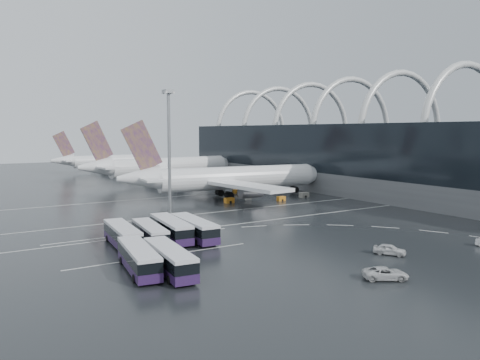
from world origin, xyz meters
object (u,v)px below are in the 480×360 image
airliner_gate_b (162,167)px  bus_row_near_a (122,235)px  bus_row_near_c (171,229)px  gse_cart_belly_b (247,194)px  bus_row_far_a (139,258)px  gse_cart_belly_e (236,191)px  bus_row_far_b (169,259)px  gse_cart_belly_d (304,195)px  gse_cart_belly_a (281,199)px  airliner_gate_c (108,161)px  van_curve_a (386,273)px  gse_cart_belly_c (229,200)px  van_curve_b (390,249)px  floodlight_mast (169,137)px  bus_row_near_b (150,233)px  bus_row_near_d (194,228)px  airliner_main (228,179)px

airliner_gate_b → bus_row_near_a: (-40.71, -82.56, -3.50)m
bus_row_near_c → gse_cart_belly_b: size_ratio=6.22×
bus_row_far_a → gse_cart_belly_e: (50.41, 58.36, -1.27)m
bus_row_near_a → gse_cart_belly_e: bearing=-42.7°
bus_row_near_c → bus_row_far_b: 18.44m
gse_cart_belly_d → gse_cart_belly_a: bearing=-169.1°
airliner_gate_c → van_curve_a: airliner_gate_c is taller
airliner_gate_b → gse_cart_belly_b: size_ratio=26.87×
gse_cart_belly_c → gse_cart_belly_e: gse_cart_belly_c is taller
bus_row_far_a → gse_cart_belly_d: bearing=-48.5°
bus_row_near_a → gse_cart_belly_e: (48.03, 44.37, -1.29)m
airliner_gate_b → gse_cart_belly_e: 39.17m
airliner_gate_c → van_curve_b: 162.85m
floodlight_mast → airliner_gate_c: bearing=79.9°
van_curve_a → gse_cart_belly_d: size_ratio=2.16×
floodlight_mast → gse_cart_belly_c: (19.84, 8.76, -16.07)m
bus_row_near_b → bus_row_near_d: 7.44m
airliner_main → bus_row_near_d: size_ratio=4.35×
gse_cart_belly_a → gse_cart_belly_c: size_ratio=0.89×
bus_row_near_a → gse_cart_belly_a: (50.20, 25.60, -1.26)m
bus_row_far_b → bus_row_near_d: bearing=-30.5°
bus_row_far_a → van_curve_a: 30.99m
floodlight_mast → gse_cart_belly_b: (30.14, 16.51, -16.10)m
airliner_main → floodlight_mast: size_ratio=2.31×
bus_row_near_b → airliner_gate_c: bearing=-7.3°
airliner_gate_c → bus_row_near_b: size_ratio=3.89×
bus_row_near_d → floodlight_mast: floodlight_mast is taller
airliner_main → van_curve_b: size_ratio=13.31×
bus_row_near_c → gse_cart_belly_a: bus_row_near_c is taller
airliner_gate_b → airliner_gate_c: bearing=86.9°
gse_cart_belly_a → gse_cart_belly_c: 13.87m
airliner_gate_c → floodlight_mast: floodlight_mast is taller
bus_row_near_d → gse_cart_belly_a: bus_row_near_d is taller
gse_cart_belly_b → gse_cart_belly_d: 15.73m
bus_row_far_a → gse_cart_belly_c: 58.78m
bus_row_near_a → gse_cart_belly_a: size_ratio=6.49×
van_curve_a → gse_cart_belly_b: van_curve_a is taller
bus_row_near_b → van_curve_a: bearing=-144.8°
airliner_gate_b → gse_cart_belly_b: (6.53, -45.12, -4.71)m
bus_row_near_b → bus_row_near_c: bus_row_near_c is taller
airliner_gate_c → bus_row_near_d: (-26.12, -138.68, -2.63)m
gse_cart_belly_c → gse_cart_belly_b: bearing=37.0°
airliner_main → gse_cart_belly_b: airliner_main is taller
bus_row_near_c → gse_cart_belly_e: bus_row_near_c is taller
bus_row_far_b → gse_cart_belly_c: bearing=-32.7°
van_curve_a → gse_cart_belly_d: bearing=0.1°
bus_row_near_d → bus_row_far_a: bus_row_near_d is taller
van_curve_b → gse_cart_belly_b: van_curve_b is taller
bus_row_near_a → van_curve_a: bearing=-141.6°
gse_cart_belly_c → floodlight_mast: bearing=-156.2°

